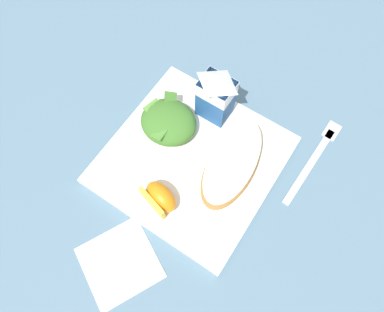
{
  "coord_description": "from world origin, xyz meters",
  "views": [
    {
      "loc": [
        0.14,
        -0.2,
        0.59
      ],
      "look_at": [
        0.0,
        0.0,
        0.03
      ],
      "focal_mm": 34.06,
      "sensor_mm": 36.0,
      "label": 1
    }
  ],
  "objects_px": {
    "cheesy_pizza_bread": "(232,164)",
    "metal_fork": "(316,155)",
    "orange_wedge_front": "(159,197)",
    "paper_napkin": "(120,263)",
    "green_salad_pile": "(168,122)",
    "white_plate": "(192,160)",
    "milk_carton": "(216,94)"
  },
  "relations": [
    {
      "from": "white_plate",
      "to": "green_salad_pile",
      "type": "bearing_deg",
      "value": 157.69
    },
    {
      "from": "white_plate",
      "to": "cheesy_pizza_bread",
      "type": "distance_m",
      "value": 0.07
    },
    {
      "from": "cheesy_pizza_bread",
      "to": "orange_wedge_front",
      "type": "xyz_separation_m",
      "value": [
        -0.07,
        -0.11,
        0.0
      ]
    },
    {
      "from": "white_plate",
      "to": "metal_fork",
      "type": "height_order",
      "value": "white_plate"
    },
    {
      "from": "cheesy_pizza_bread",
      "to": "milk_carton",
      "type": "xyz_separation_m",
      "value": [
        -0.08,
        0.08,
        0.04
      ]
    },
    {
      "from": "milk_carton",
      "to": "orange_wedge_front",
      "type": "bearing_deg",
      "value": -85.52
    },
    {
      "from": "cheesy_pizza_bread",
      "to": "green_salad_pile",
      "type": "height_order",
      "value": "green_salad_pile"
    },
    {
      "from": "cheesy_pizza_bread",
      "to": "metal_fork",
      "type": "bearing_deg",
      "value": 44.33
    },
    {
      "from": "cheesy_pizza_bread",
      "to": "green_salad_pile",
      "type": "xyz_separation_m",
      "value": [
        -0.13,
        0.01,
        0.0
      ]
    },
    {
      "from": "cheesy_pizza_bread",
      "to": "paper_napkin",
      "type": "bearing_deg",
      "value": -105.73
    },
    {
      "from": "white_plate",
      "to": "orange_wedge_front",
      "type": "height_order",
      "value": "orange_wedge_front"
    },
    {
      "from": "metal_fork",
      "to": "white_plate",
      "type": "bearing_deg",
      "value": -143.45
    },
    {
      "from": "green_salad_pile",
      "to": "metal_fork",
      "type": "distance_m",
      "value": 0.27
    },
    {
      "from": "orange_wedge_front",
      "to": "metal_fork",
      "type": "bearing_deg",
      "value": 51.23
    },
    {
      "from": "green_salad_pile",
      "to": "orange_wedge_front",
      "type": "relative_size",
      "value": 1.49
    },
    {
      "from": "paper_napkin",
      "to": "metal_fork",
      "type": "relative_size",
      "value": 0.58
    },
    {
      "from": "metal_fork",
      "to": "paper_napkin",
      "type": "bearing_deg",
      "value": -117.58
    },
    {
      "from": "cheesy_pizza_bread",
      "to": "paper_napkin",
      "type": "distance_m",
      "value": 0.24
    },
    {
      "from": "white_plate",
      "to": "paper_napkin",
      "type": "relative_size",
      "value": 2.55
    },
    {
      "from": "orange_wedge_front",
      "to": "paper_napkin",
      "type": "height_order",
      "value": "orange_wedge_front"
    },
    {
      "from": "orange_wedge_front",
      "to": "metal_fork",
      "type": "height_order",
      "value": "orange_wedge_front"
    },
    {
      "from": "cheesy_pizza_bread",
      "to": "metal_fork",
      "type": "relative_size",
      "value": 0.94
    },
    {
      "from": "green_salad_pile",
      "to": "metal_fork",
      "type": "relative_size",
      "value": 0.53
    },
    {
      "from": "cheesy_pizza_bread",
      "to": "metal_fork",
      "type": "xyz_separation_m",
      "value": [
        0.11,
        0.11,
        -0.03
      ]
    },
    {
      "from": "green_salad_pile",
      "to": "paper_napkin",
      "type": "height_order",
      "value": "green_salad_pile"
    },
    {
      "from": "white_plate",
      "to": "metal_fork",
      "type": "bearing_deg",
      "value": 36.55
    },
    {
      "from": "green_salad_pile",
      "to": "metal_fork",
      "type": "height_order",
      "value": "green_salad_pile"
    },
    {
      "from": "green_salad_pile",
      "to": "milk_carton",
      "type": "relative_size",
      "value": 0.91
    },
    {
      "from": "white_plate",
      "to": "green_salad_pile",
      "type": "distance_m",
      "value": 0.08
    },
    {
      "from": "cheesy_pizza_bread",
      "to": "orange_wedge_front",
      "type": "distance_m",
      "value": 0.13
    },
    {
      "from": "white_plate",
      "to": "metal_fork",
      "type": "xyz_separation_m",
      "value": [
        0.18,
        0.13,
        -0.01
      ]
    },
    {
      "from": "cheesy_pizza_bread",
      "to": "orange_wedge_front",
      "type": "relative_size",
      "value": 2.64
    }
  ]
}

